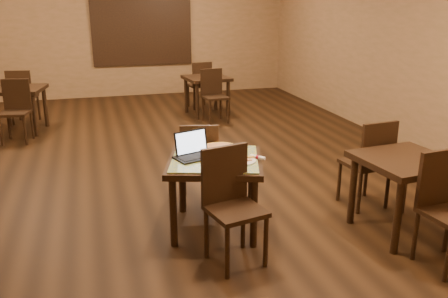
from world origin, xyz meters
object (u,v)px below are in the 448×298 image
object	(u,v)px
pizza_pan	(220,149)
chair_main_far	(199,159)
chair_main_near	(231,198)
other_table_c_chair_far	(371,159)
other_table_b	(19,95)
other_table_a	(207,83)
other_table_c_chair_near	(445,202)
tiled_table	(215,168)
other_table_a_chair_far	(201,82)
other_table_b_chair_near	(16,107)
other_table_c	(405,171)
other_table_b_chair_far	(22,94)
other_table_a_chair_near	(213,92)
laptop	(193,150)

from	to	relation	value
pizza_pan	chair_main_far	bearing A→B (deg)	110.07
chair_main_near	other_table_c_chair_far	size ratio (longest dim) A/B	1.02
other_table_b	chair_main_far	bearing A→B (deg)	-48.39
other_table_a	other_table_c_chair_near	world-z (taller)	other_table_c_chair_near
other_table_a	tiled_table	bearing A→B (deg)	-110.29
other_table_a_chair_far	other_table_b_chair_near	bearing A→B (deg)	16.55
other_table_c_chair_far	chair_main_near	bearing A→B (deg)	13.35
other_table_c	other_table_c_chair_far	distance (m)	0.60
pizza_pan	other_table_b	distance (m)	4.95
tiled_table	other_table_a	world-z (taller)	other_table_a
chair_main_far	other_table_b_chair_far	size ratio (longest dim) A/B	0.95
pizza_pan	other_table_c_chair_near	size ratio (longest dim) A/B	0.37
other_table_a_chair_near	laptop	bearing A→B (deg)	-114.72
tiled_table	other_table_a_chair_far	distance (m)	5.59
other_table_b_chair_near	other_table_c	bearing A→B (deg)	-36.90
tiled_table	other_table_b	distance (m)	5.10
tiled_table	other_table_c_chair_far	size ratio (longest dim) A/B	1.13
other_table_a_chair_far	other_table_b_chair_far	bearing A→B (deg)	-1.66
tiled_table	chair_main_far	xyz separation A→B (m)	(-0.02, 0.62, -0.11)
tiled_table	pizza_pan	xyz separation A→B (m)	(0.12, 0.24, 0.11)
tiled_table	other_table_a_chair_far	size ratio (longest dim) A/B	1.15
laptop	other_table_a_chair_far	bearing A→B (deg)	57.15
other_table_b_chair_far	other_table_c	size ratio (longest dim) A/B	1.10
tiled_table	other_table_b_chair_near	size ratio (longest dim) A/B	1.13
other_table_b_chair_far	chair_main_far	bearing A→B (deg)	128.36
laptop	other_table_c_chair_near	world-z (taller)	other_table_c_chair_near
other_table_a_chair_far	other_table_a_chair_near	bearing A→B (deg)	81.66
laptop	other_table_a_chair_far	world-z (taller)	laptop
other_table_a	other_table_a_chair_far	bearing A→B (deg)	81.66
chair_main_far	other_table_b_chair_near	world-z (taller)	other_table_b_chair_near
other_table_b_chair_near	other_table_c_chair_near	xyz separation A→B (m)	(4.09, -5.13, 0.00)
chair_main_far	other_table_c	bearing A→B (deg)	158.15
other_table_b	other_table_c_chair_near	world-z (taller)	other_table_c_chair_near
tiled_table	chair_main_near	distance (m)	0.62
other_table_a_chair_far	other_table_b	bearing A→B (deg)	7.79
pizza_pan	other_table_b_chair_near	distance (m)	4.44
chair_main_far	pizza_pan	world-z (taller)	chair_main_far
tiled_table	other_table_c_chair_far	bearing A→B (deg)	17.64
chair_main_near	pizza_pan	world-z (taller)	chair_main_near
chair_main_far	other_table_b	xyz separation A→B (m)	(-2.32, 3.92, 0.11)
other_table_c	laptop	bearing A→B (deg)	154.98
laptop	pizza_pan	size ratio (longest dim) A/B	1.14
chair_main_far	other_table_b_chair_far	bearing A→B (deg)	-50.58
chair_main_far	other_table_b	bearing A→B (deg)	-47.33
tiled_table	chair_main_near	xyz separation A→B (m)	(-0.02, -0.61, -0.07)
other_table_c_chair_near	other_table_a_chair_near	bearing A→B (deg)	91.05
other_table_a_chair_near	other_table_c	world-z (taller)	other_table_a_chair_near
other_table_c	other_table_c_chair_far	xyz separation A→B (m)	(0.01, 0.60, -0.08)
other_table_b	other_table_c_chair_far	distance (m)	6.12
pizza_pan	other_table_c_chair_far	world-z (taller)	other_table_c_chair_far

